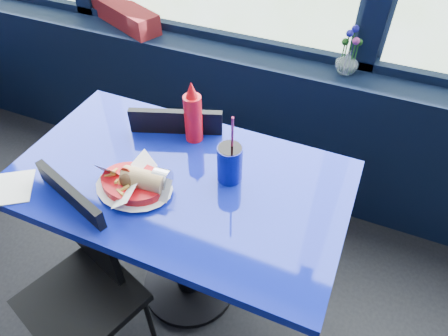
# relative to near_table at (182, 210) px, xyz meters

# --- Properties ---
(window_sill) EXTENTS (5.00, 0.26, 0.80)m
(window_sill) POSITION_rel_near_table_xyz_m (-0.30, 0.87, -0.17)
(window_sill) COLOR black
(window_sill) RESTS_ON ground
(near_table) EXTENTS (1.20, 0.70, 0.75)m
(near_table) POSITION_rel_near_table_xyz_m (0.00, 0.00, 0.00)
(near_table) COLOR black
(near_table) RESTS_ON ground
(chair_near_front) EXTENTS (0.47, 0.47, 0.83)m
(chair_near_front) POSITION_rel_near_table_xyz_m (-0.24, -0.34, -0.09)
(chair_near_front) COLOR black
(chair_near_front) RESTS_ON ground
(chair_near_back) EXTENTS (0.49, 0.49, 0.85)m
(chair_near_back) POSITION_rel_near_table_xyz_m (-0.09, 0.33, -0.08)
(chair_near_back) COLOR black
(chair_near_back) RESTS_ON ground
(planter_box) EXTENTS (0.54, 0.34, 0.11)m
(planter_box) POSITION_rel_near_table_xyz_m (-0.82, 0.91, 0.29)
(planter_box) COLOR maroon
(planter_box) RESTS_ON window_sill
(flower_vase) EXTENTS (0.11, 0.12, 0.22)m
(flower_vase) POSITION_rel_near_table_xyz_m (0.42, 0.86, 0.30)
(flower_vase) COLOR silver
(flower_vase) RESTS_ON window_sill
(food_basket) EXTENTS (0.30, 0.30, 0.09)m
(food_basket) POSITION_rel_near_table_xyz_m (-0.11, -0.11, 0.21)
(food_basket) COLOR red
(food_basket) RESTS_ON near_table
(ketchup_bottle) EXTENTS (0.07, 0.07, 0.26)m
(ketchup_bottle) POSITION_rel_near_table_xyz_m (-0.04, 0.22, 0.30)
(ketchup_bottle) COLOR red
(ketchup_bottle) RESTS_ON near_table
(soda_cup) EXTENTS (0.09, 0.09, 0.30)m
(soda_cup) POSITION_rel_near_table_xyz_m (0.17, 0.07, 0.26)
(soda_cup) COLOR #0C1286
(soda_cup) RESTS_ON near_table
(napkin) EXTENTS (0.22, 0.22, 0.00)m
(napkin) POSITION_rel_near_table_xyz_m (-0.51, -0.28, 0.18)
(napkin) COLOR white
(napkin) RESTS_ON near_table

